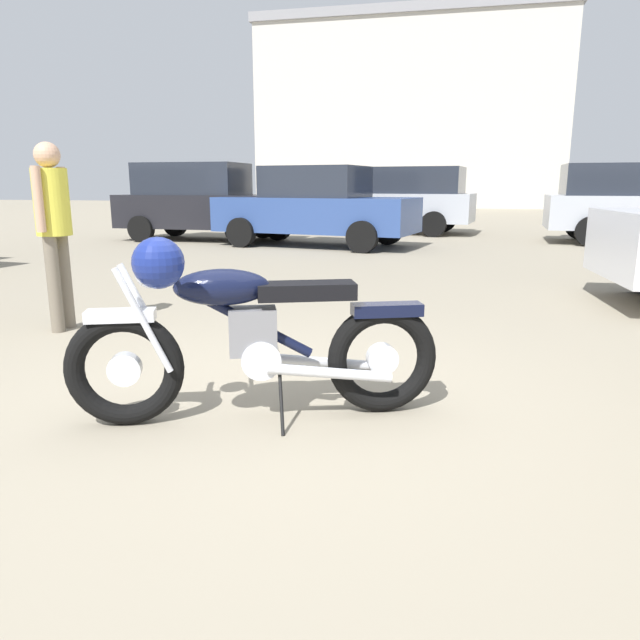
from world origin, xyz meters
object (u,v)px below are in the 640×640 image
object	(u,v)px
vintage_motorcycle	(247,336)
silver_sedan_mid	(316,207)
dark_sedan_left	(389,198)
bystander	(53,217)
red_hatchback_near	(200,201)

from	to	relation	value
vintage_motorcycle	silver_sedan_mid	world-z (taller)	silver_sedan_mid
silver_sedan_mid	dark_sedan_left	size ratio (longest dim) A/B	0.91
bystander	silver_sedan_mid	distance (m)	7.86
bystander	silver_sedan_mid	size ratio (longest dim) A/B	0.37
vintage_motorcycle	bystander	bearing A→B (deg)	-55.37
vintage_motorcycle	red_hatchback_near	size ratio (longest dim) A/B	0.50
bystander	dark_sedan_left	world-z (taller)	dark_sedan_left
dark_sedan_left	bystander	bearing A→B (deg)	89.16
vintage_motorcycle	silver_sedan_mid	xyz separation A→B (m)	(-1.98, 9.45, 0.34)
bystander	silver_sedan_mid	xyz separation A→B (m)	(0.42, 7.84, -0.18)
silver_sedan_mid	red_hatchback_near	bearing A→B (deg)	-3.89
bystander	red_hatchback_near	distance (m)	8.94
bystander	red_hatchback_near	size ratio (longest dim) A/B	0.42
bystander	dark_sedan_left	bearing A→B (deg)	-102.93
vintage_motorcycle	red_hatchback_near	bearing A→B (deg)	-85.49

